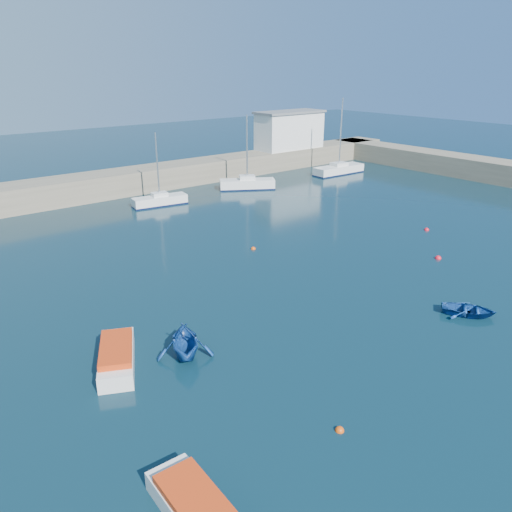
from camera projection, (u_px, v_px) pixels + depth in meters
ground at (481, 397)px, 22.59m from camera, size 220.00×220.00×0.00m
back_wall at (90, 187)px, 55.60m from camera, size 96.00×4.50×2.60m
right_arm at (428, 160)px, 71.12m from camera, size 4.50×32.00×2.60m
harbor_office at (289, 131)px, 71.76m from camera, size 10.00×4.00×5.00m
sailboat_6 at (160, 200)px, 53.01m from camera, size 5.93×2.44×7.62m
sailboat_7 at (247, 184)px, 59.96m from camera, size 6.54×4.94×8.69m
sailboat_8 at (339, 169)px, 68.31m from camera, size 7.80×2.47×10.01m
motorboat_0 at (198, 511)px, 16.23m from camera, size 1.78×4.65×1.03m
motorboat_1 at (117, 356)px, 24.75m from camera, size 3.48×4.88×1.14m
dinghy_center at (469, 310)px, 29.84m from camera, size 3.57×3.80×0.64m
dinghy_left at (185, 341)px, 25.44m from camera, size 4.13×4.33×1.78m
buoy_0 at (339, 431)px, 20.49m from camera, size 0.39×0.39×0.39m
buoy_1 at (438, 259)px, 38.65m from camera, size 0.49×0.49×0.49m
buoy_3 at (253, 249)px, 40.64m from camera, size 0.40×0.40×0.40m
buoy_4 at (427, 230)px, 45.29m from camera, size 0.44×0.44×0.44m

